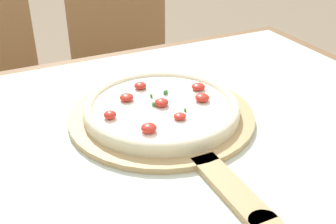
{
  "coord_description": "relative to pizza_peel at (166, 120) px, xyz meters",
  "views": [
    {
      "loc": [
        -0.3,
        -0.61,
        1.19
      ],
      "look_at": [
        0.02,
        0.04,
        0.79
      ],
      "focal_mm": 45.0,
      "sensor_mm": 36.0,
      "label": 1
    }
  ],
  "objects": [
    {
      "name": "dining_table",
      "position": [
        -0.02,
        -0.06,
        -0.12
      ],
      "size": [
        1.23,
        0.97,
        0.75
      ],
      "color": "brown",
      "rests_on": "ground_plane"
    },
    {
      "name": "towel_cloth",
      "position": [
        -0.02,
        -0.06,
        -0.01
      ],
      "size": [
        1.15,
        0.89,
        0.0
      ],
      "color": "silver",
      "rests_on": "dining_table"
    },
    {
      "name": "pizza_peel",
      "position": [
        0.0,
        0.0,
        0.0
      ],
      "size": [
        0.38,
        0.56,
        0.01
      ],
      "color": "tan",
      "rests_on": "towel_cloth"
    },
    {
      "name": "pizza",
      "position": [
        -0.0,
        0.02,
        0.02
      ],
      "size": [
        0.32,
        0.32,
        0.03
      ],
      "color": "beige",
      "rests_on": "pizza_peel"
    },
    {
      "name": "chair_right",
      "position": [
        0.19,
        0.77,
        -0.26
      ],
      "size": [
        0.44,
        0.44,
        0.87
      ],
      "rotation": [
        0.0,
        0.0,
        -0.11
      ],
      "color": "#A37547",
      "rests_on": "ground_plane"
    }
  ]
}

